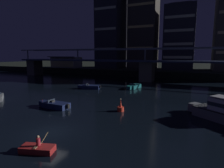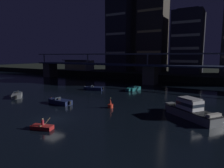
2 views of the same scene
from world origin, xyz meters
name	(u,v)px [view 1 (image 1 of 2)]	position (x,y,z in m)	size (l,w,h in m)	color
ground_plane	(50,133)	(0.00, 0.00, 0.00)	(400.00, 400.00, 0.00)	black
far_riverbank	(169,67)	(0.00, 87.69, 1.10)	(240.00, 80.00, 2.20)	black
river_bridge	(147,66)	(0.00, 39.69, 4.50)	(92.53, 6.40, 9.38)	#605B51
tower_west_low	(112,21)	(-20.03, 59.42, 21.40)	(9.69, 12.40, 38.70)	#282833
tower_west_tall	(144,17)	(-7.05, 61.29, 22.14)	(10.59, 9.27, 40.18)	#38332D
tower_central	(180,38)	(6.70, 60.92, 13.62)	(10.35, 11.57, 23.14)	#282833
waterfront_pavilion	(66,62)	(-37.64, 51.60, 4.44)	(12.40, 7.40, 4.70)	#B2AD9E
speedboat_near_center	(134,86)	(0.08, 26.85, 0.41)	(2.40, 5.23, 1.16)	#196066
speedboat_mid_left	(55,105)	(-5.49, 7.06, 0.41)	(5.21, 1.97, 1.16)	#19234C
speedboat_mid_center	(90,87)	(-8.74, 22.21, 0.41)	(5.16, 2.85, 1.16)	#19234C
channel_buoy	(121,108)	(3.75, 9.30, 0.48)	(0.90, 0.90, 1.76)	red
dinghy_with_paddler	(38,149)	(1.72, -3.24, 0.28)	(2.80, 2.64, 1.36)	maroon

